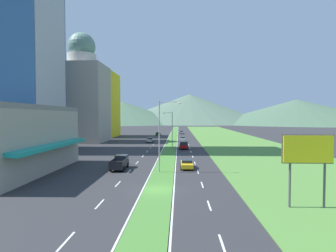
% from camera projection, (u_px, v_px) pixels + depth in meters
% --- Properties ---
extents(ground_plane, '(600.00, 600.00, 0.00)m').
position_uv_depth(ground_plane, '(158.00, 190.00, 29.99)').
color(ground_plane, '#2D2D30').
extents(grass_median, '(3.20, 240.00, 0.06)m').
position_uv_depth(grass_median, '(172.00, 141.00, 89.90)').
color(grass_median, '#477F33').
rests_on(grass_median, ground_plane).
extents(grass_verge_right, '(24.00, 240.00, 0.06)m').
position_uv_depth(grass_verge_right, '(234.00, 141.00, 89.06)').
color(grass_verge_right, '#518438').
rests_on(grass_verge_right, ground_plane).
extents(lane_dash_left_1, '(0.16, 2.80, 0.01)m').
position_uv_depth(lane_dash_left_1, '(66.00, 241.00, 17.72)').
color(lane_dash_left_1, silver).
rests_on(lane_dash_left_1, ground_plane).
extents(lane_dash_left_2, '(0.16, 2.80, 0.01)m').
position_uv_depth(lane_dash_left_2, '(100.00, 204.00, 25.21)').
color(lane_dash_left_2, silver).
rests_on(lane_dash_left_2, ground_plane).
extents(lane_dash_left_3, '(0.16, 2.80, 0.01)m').
position_uv_depth(lane_dash_left_3, '(118.00, 184.00, 32.70)').
color(lane_dash_left_3, silver).
rests_on(lane_dash_left_3, ground_plane).
extents(lane_dash_left_4, '(0.16, 2.80, 0.01)m').
position_uv_depth(lane_dash_left_4, '(129.00, 171.00, 40.19)').
color(lane_dash_left_4, silver).
rests_on(lane_dash_left_4, ground_plane).
extents(lane_dash_left_5, '(0.16, 2.80, 0.01)m').
position_uv_depth(lane_dash_left_5, '(137.00, 163.00, 47.68)').
color(lane_dash_left_5, silver).
rests_on(lane_dash_left_5, ground_plane).
extents(lane_dash_left_6, '(0.16, 2.80, 0.01)m').
position_uv_depth(lane_dash_left_6, '(143.00, 156.00, 55.17)').
color(lane_dash_left_6, silver).
rests_on(lane_dash_left_6, ground_plane).
extents(lane_dash_left_7, '(0.16, 2.80, 0.01)m').
position_uv_depth(lane_dash_left_7, '(147.00, 152.00, 62.66)').
color(lane_dash_left_7, silver).
rests_on(lane_dash_left_7, ground_plane).
extents(lane_dash_left_8, '(0.16, 2.80, 0.01)m').
position_uv_depth(lane_dash_left_8, '(151.00, 148.00, 70.15)').
color(lane_dash_left_8, silver).
rests_on(lane_dash_left_8, ground_plane).
extents(lane_dash_left_9, '(0.16, 2.80, 0.01)m').
position_uv_depth(lane_dash_left_9, '(153.00, 145.00, 77.64)').
color(lane_dash_left_9, silver).
rests_on(lane_dash_left_9, ground_plane).
extents(lane_dash_right_1, '(0.16, 2.80, 0.01)m').
position_uv_depth(lane_dash_right_1, '(222.00, 244.00, 17.30)').
color(lane_dash_right_1, silver).
rests_on(lane_dash_right_1, ground_plane).
extents(lane_dash_right_2, '(0.16, 2.80, 0.01)m').
position_uv_depth(lane_dash_right_2, '(209.00, 205.00, 24.79)').
color(lane_dash_right_2, silver).
rests_on(lane_dash_right_2, ground_plane).
extents(lane_dash_right_3, '(0.16, 2.80, 0.01)m').
position_uv_depth(lane_dash_right_3, '(202.00, 185.00, 32.28)').
color(lane_dash_right_3, silver).
rests_on(lane_dash_right_3, ground_plane).
extents(lane_dash_right_4, '(0.16, 2.80, 0.01)m').
position_uv_depth(lane_dash_right_4, '(198.00, 172.00, 39.77)').
color(lane_dash_right_4, silver).
rests_on(lane_dash_right_4, ground_plane).
extents(lane_dash_right_5, '(0.16, 2.80, 0.01)m').
position_uv_depth(lane_dash_right_5, '(195.00, 163.00, 47.26)').
color(lane_dash_right_5, silver).
rests_on(lane_dash_right_5, ground_plane).
extents(lane_dash_right_6, '(0.16, 2.80, 0.01)m').
position_uv_depth(lane_dash_right_6, '(193.00, 157.00, 54.75)').
color(lane_dash_right_6, silver).
rests_on(lane_dash_right_6, ground_plane).
extents(lane_dash_right_7, '(0.16, 2.80, 0.01)m').
position_uv_depth(lane_dash_right_7, '(191.00, 152.00, 62.24)').
color(lane_dash_right_7, silver).
rests_on(lane_dash_right_7, ground_plane).
extents(lane_dash_right_8, '(0.16, 2.80, 0.01)m').
position_uv_depth(lane_dash_right_8, '(190.00, 148.00, 69.73)').
color(lane_dash_right_8, silver).
rests_on(lane_dash_right_8, ground_plane).
extents(lane_dash_right_9, '(0.16, 2.80, 0.01)m').
position_uv_depth(lane_dash_right_9, '(189.00, 145.00, 77.22)').
color(lane_dash_right_9, silver).
rests_on(lane_dash_right_9, ground_plane).
extents(edge_line_median_left, '(0.16, 240.00, 0.01)m').
position_uv_depth(edge_line_median_left, '(167.00, 141.00, 89.97)').
color(edge_line_median_left, silver).
rests_on(edge_line_median_left, ground_plane).
extents(edge_line_median_right, '(0.16, 240.00, 0.01)m').
position_uv_depth(edge_line_median_right, '(177.00, 141.00, 89.83)').
color(edge_line_median_right, silver).
rests_on(edge_line_median_right, ground_plane).
extents(office_tower, '(17.61, 17.61, 66.65)m').
position_uv_depth(office_tower, '(18.00, 9.00, 63.41)').
color(office_tower, '#2D5B8C').
rests_on(office_tower, ground_plane).
extents(domed_building, '(14.79, 14.79, 34.84)m').
position_uv_depth(domed_building, '(82.00, 96.00, 86.55)').
color(domed_building, '#9E9384').
rests_on(domed_building, ground_plane).
extents(midrise_colored, '(17.72, 17.72, 25.43)m').
position_uv_depth(midrise_colored, '(94.00, 105.00, 108.11)').
color(midrise_colored, yellow).
rests_on(midrise_colored, ground_plane).
extents(hill_far_left, '(141.60, 141.60, 24.15)m').
position_uv_depth(hill_far_left, '(123.00, 113.00, 292.88)').
color(hill_far_left, '#47664C').
rests_on(hill_far_left, ground_plane).
extents(hill_far_center, '(189.17, 189.17, 34.83)m').
position_uv_depth(hill_far_center, '(189.00, 109.00, 327.18)').
color(hill_far_center, '#516B56').
rests_on(hill_far_center, ground_plane).
extents(hill_far_right, '(187.38, 187.38, 25.95)m').
position_uv_depth(hill_far_right, '(297.00, 112.00, 286.70)').
color(hill_far_right, '#47664C').
rests_on(hill_far_right, ground_plane).
extents(street_lamp_near, '(3.33, 0.50, 10.45)m').
position_uv_depth(street_lamp_near, '(162.00, 132.00, 39.19)').
color(street_lamp_near, '#99999E').
rests_on(street_lamp_near, ground_plane).
extents(street_lamp_mid, '(2.60, 0.40, 9.28)m').
position_uv_depth(street_lamp_mid, '(171.00, 127.00, 70.78)').
color(street_lamp_mid, '#99999E').
rests_on(street_lamp_mid, ground_plane).
extents(billboard_roadside, '(4.53, 0.28, 6.60)m').
position_uv_depth(billboard_roadside, '(308.00, 153.00, 23.88)').
color(billboard_roadside, '#4C4C51').
rests_on(billboard_roadside, ground_plane).
extents(car_0, '(1.91, 4.29, 1.48)m').
position_uv_depth(car_0, '(181.00, 132.00, 125.32)').
color(car_0, '#B2B2B7').
rests_on(car_0, ground_plane).
extents(car_1, '(1.98, 4.53, 1.37)m').
position_uv_depth(car_1, '(187.00, 164.00, 42.38)').
color(car_1, yellow).
rests_on(car_1, ground_plane).
extents(car_2, '(1.95, 4.33, 1.52)m').
position_uv_depth(car_2, '(150.00, 140.00, 84.91)').
color(car_2, '#B2B2B7').
rests_on(car_2, ground_plane).
extents(car_3, '(1.95, 4.48, 1.41)m').
position_uv_depth(car_3, '(158.00, 134.00, 116.65)').
color(car_3, '#0C5128').
rests_on(car_3, ground_plane).
extents(car_4, '(1.86, 4.18, 1.50)m').
position_uv_depth(car_4, '(183.00, 139.00, 87.90)').
color(car_4, silver).
rests_on(car_4, ground_plane).
extents(pickup_truck_0, '(2.18, 5.40, 2.00)m').
position_uv_depth(pickup_truck_0, '(184.00, 145.00, 67.64)').
color(pickup_truck_0, maroon).
rests_on(pickup_truck_0, ground_plane).
extents(pickup_truck_1, '(2.18, 5.40, 2.00)m').
position_uv_depth(pickup_truck_1, '(120.00, 163.00, 41.97)').
color(pickup_truck_1, black).
rests_on(pickup_truck_1, ground_plane).
extents(motorcycle_rider, '(0.36, 2.00, 1.80)m').
position_uv_depth(motorcycle_rider, '(124.00, 160.00, 46.11)').
color(motorcycle_rider, black).
rests_on(motorcycle_rider, ground_plane).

